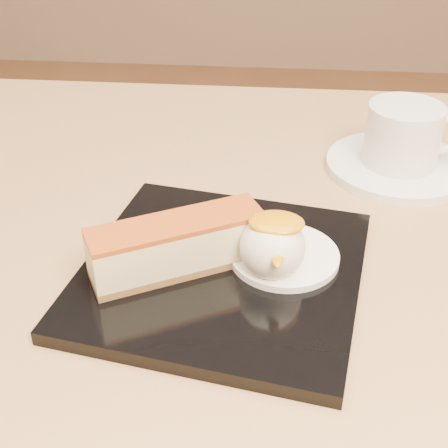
# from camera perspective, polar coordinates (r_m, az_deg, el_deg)

# --- Properties ---
(table) EXTENTS (0.80, 0.80, 0.72)m
(table) POSITION_cam_1_polar(r_m,az_deg,el_deg) (0.64, -0.22, -14.65)
(table) COLOR black
(table) RESTS_ON ground
(dessert_plate) EXTENTS (0.26, 0.26, 0.01)m
(dessert_plate) POSITION_cam_1_polar(r_m,az_deg,el_deg) (0.51, -0.20, -4.44)
(dessert_plate) COLOR black
(dessert_plate) RESTS_ON table
(cheesecake) EXTENTS (0.14, 0.10, 0.04)m
(cheesecake) POSITION_cam_1_polar(r_m,az_deg,el_deg) (0.49, -4.33, -1.97)
(cheesecake) COLOR brown
(cheesecake) RESTS_ON dessert_plate
(cream_smear) EXTENTS (0.09, 0.09, 0.01)m
(cream_smear) POSITION_cam_1_polar(r_m,az_deg,el_deg) (0.51, 5.52, -2.90)
(cream_smear) COLOR white
(cream_smear) RESTS_ON dessert_plate
(ice_cream_scoop) EXTENTS (0.05, 0.05, 0.05)m
(ice_cream_scoop) POSITION_cam_1_polar(r_m,az_deg,el_deg) (0.48, 4.46, -2.11)
(ice_cream_scoop) COLOR white
(ice_cream_scoop) RESTS_ON cream_smear
(mango_sauce) EXTENTS (0.04, 0.03, 0.01)m
(mango_sauce) POSITION_cam_1_polar(r_m,az_deg,el_deg) (0.47, 4.82, 0.13)
(mango_sauce) COLOR orange
(mango_sauce) RESTS_ON ice_cream_scoop
(mint_sprig) EXTENTS (0.04, 0.03, 0.00)m
(mint_sprig) POSITION_cam_1_polar(r_m,az_deg,el_deg) (0.53, 2.42, -0.76)
(mint_sprig) COLOR #298034
(mint_sprig) RESTS_ON cream_smear
(saucer) EXTENTS (0.15, 0.15, 0.01)m
(saucer) POSITION_cam_1_polar(r_m,az_deg,el_deg) (0.69, 15.58, 5.13)
(saucer) COLOR white
(saucer) RESTS_ON table
(coffee_cup) EXTENTS (0.10, 0.08, 0.06)m
(coffee_cup) POSITION_cam_1_polar(r_m,az_deg,el_deg) (0.67, 16.23, 7.94)
(coffee_cup) COLOR white
(coffee_cup) RESTS_ON saucer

